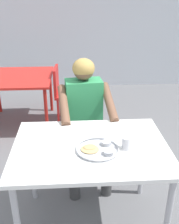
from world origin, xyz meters
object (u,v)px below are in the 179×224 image
Objects in this scene: table_foreground at (90,155)px; thali_tray at (98,149)px; table_background_red at (18,81)px; chair_red_right at (65,91)px; diner_foreground at (85,112)px; chair_foreground at (83,124)px; drinking_cup at (126,143)px.

thali_tray is at bearing -52.90° from table_foreground.
table_foreground reaches higher than table_background_red.
table_foreground is 1.97m from chair_red_right.
table_background_red is (-0.86, 1.26, -0.09)m from diner_foreground.
table_background_red is (-0.85, 1.04, 0.15)m from chair_foreground.
chair_foreground is at bearing -50.97° from table_background_red.
chair_foreground is 1.10m from chair_red_right.
thali_tray is 3.43× the size of drinking_cup.
table_foreground is 0.28m from drinking_cup.
drinking_cup is at bearing -12.11° from table_foreground.
drinking_cup reaches higher than chair_foreground.
chair_foreground is at bearing 94.40° from thali_tray.
diner_foreground reaches higher than table_foreground.
diner_foreground is (0.02, -0.22, 0.24)m from chair_foreground.
table_background_red is (-1.12, 1.96, -0.18)m from drinking_cup.
table_background_red is at bearing 129.03° from chair_foreground.
diner_foreground reaches higher than chair_red_right.
table_foreground is at bearing -83.26° from chair_red_right.
drinking_cup is at bearing -70.05° from diner_foreground.
drinking_cup is at bearing -60.31° from table_background_red.
thali_tray is 0.37× the size of chair_foreground.
diner_foreground reaches higher than table_background_red.
thali_tray is at bearing -85.60° from chair_foreground.
diner_foreground is at bearing -85.45° from chair_foreground.
table_foreground is 0.92× the size of diner_foreground.
drinking_cup is 2.08m from chair_red_right.
diner_foreground is (-0.01, 0.64, 0.05)m from table_foreground.
chair_red_right is (-0.48, 2.00, -0.34)m from drinking_cup.
table_background_red is (-0.92, 1.97, -0.14)m from thali_tray.
drinking_cup is at bearing -73.52° from chair_foreground.
chair_red_right is at bearing 100.80° from chair_foreground.
thali_tray is 2.05m from chair_red_right.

